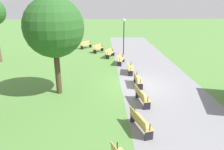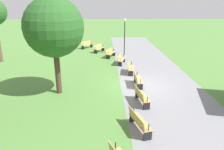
# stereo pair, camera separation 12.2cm
# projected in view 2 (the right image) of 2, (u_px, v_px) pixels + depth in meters

# --- Properties ---
(ground_plane) EXTENTS (120.00, 120.00, 0.00)m
(ground_plane) POSITION_uv_depth(u_px,v_px,m) (138.00, 86.00, 14.81)
(ground_plane) COLOR #54843D
(path_paving) EXTENTS (42.19, 5.47, 0.01)m
(path_paving) POSITION_uv_depth(u_px,v_px,m) (160.00, 85.00, 14.86)
(path_paving) COLOR gray
(path_paving) RESTS_ON ground
(bench_0) EXTENTS (1.58, 1.41, 0.89)m
(bench_0) POSITION_uv_depth(u_px,v_px,m) (87.00, 45.00, 26.54)
(bench_0) COLOR tan
(bench_0) RESTS_ON ground
(bench_1) EXTENTS (1.66, 1.26, 0.89)m
(bench_1) POSITION_uv_depth(u_px,v_px,m) (99.00, 48.00, 24.46)
(bench_1) COLOR tan
(bench_1) RESTS_ON ground
(bench_2) EXTENTS (1.71, 1.09, 0.89)m
(bench_2) POSITION_uv_depth(u_px,v_px,m) (110.00, 53.00, 22.19)
(bench_2) COLOR tan
(bench_2) RESTS_ON ground
(bench_3) EXTENTS (1.72, 0.90, 0.89)m
(bench_3) POSITION_uv_depth(u_px,v_px,m) (121.00, 59.00, 19.77)
(bench_3) COLOR tan
(bench_3) RESTS_ON ground
(bench_4) EXTENTS (1.70, 0.69, 0.89)m
(bench_4) POSITION_uv_depth(u_px,v_px,m) (130.00, 68.00, 17.25)
(bench_4) COLOR tan
(bench_4) RESTS_ON ground
(bench_5) EXTENTS (1.66, 0.47, 0.89)m
(bench_5) POSITION_uv_depth(u_px,v_px,m) (137.00, 79.00, 14.66)
(bench_5) COLOR tan
(bench_5) RESTS_ON ground
(bench_6) EXTENTS (1.70, 0.69, 0.89)m
(bench_6) POSITION_uv_depth(u_px,v_px,m) (141.00, 96.00, 12.06)
(bench_6) COLOR tan
(bench_6) RESTS_ON ground
(bench_7) EXTENTS (1.72, 0.90, 0.89)m
(bench_7) POSITION_uv_depth(u_px,v_px,m) (139.00, 121.00, 9.50)
(bench_7) COLOR tan
(bench_7) RESTS_ON ground
(tree_3) EXTENTS (3.52, 3.52, 5.88)m
(tree_3) POSITION_uv_depth(u_px,v_px,m) (54.00, 28.00, 12.34)
(tree_3) COLOR #4C3828
(tree_3) RESTS_ON ground
(lamp_post) EXTENTS (0.32, 0.32, 3.85)m
(lamp_post) POSITION_uv_depth(u_px,v_px,m) (125.00, 30.00, 22.65)
(lamp_post) COLOR black
(lamp_post) RESTS_ON ground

